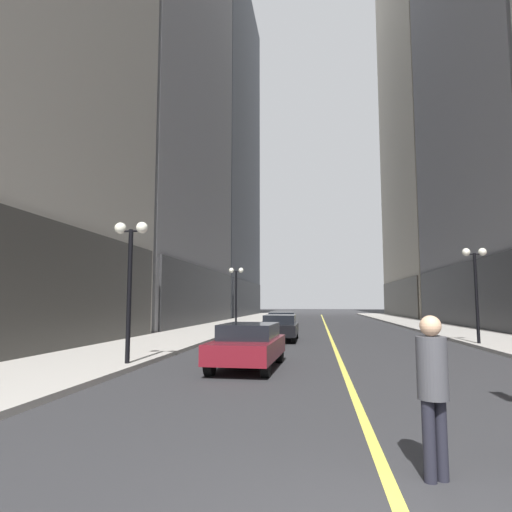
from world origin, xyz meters
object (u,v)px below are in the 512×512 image
object	(u,v)px
street_lamp_left_far	(236,284)
street_lamp_left_near	(130,260)
car_grey	(282,321)
pedestrian_with_orange_bag	(433,382)
car_black	(280,327)
street_lamp_right_mid	(475,274)
car_maroon	(249,344)

from	to	relation	value
street_lamp_left_far	street_lamp_left_near	bearing A→B (deg)	-90.00
car_grey	pedestrian_with_orange_bag	size ratio (longest dim) A/B	2.57
car_black	street_lamp_right_mid	xyz separation A→B (m)	(9.05, -1.98, 2.54)
pedestrian_with_orange_bag	street_lamp_left_far	xyz separation A→B (m)	(-6.92, 25.64, 2.19)
car_black	street_lamp_right_mid	world-z (taller)	street_lamp_right_mid
car_black	street_lamp_right_mid	bearing A→B (deg)	-12.32
car_grey	pedestrian_with_orange_bag	xyz separation A→B (m)	(3.61, -24.44, 0.34)
car_black	car_grey	distance (m)	6.63
car_black	street_lamp_left_far	xyz separation A→B (m)	(-3.75, 7.81, 2.54)
car_maroon	pedestrian_with_orange_bag	distance (m)	8.70
street_lamp_left_near	street_lamp_left_far	world-z (taller)	same
car_grey	street_lamp_left_near	distance (m)	17.42
street_lamp_left_far	car_black	bearing A→B (deg)	-64.37
street_lamp_left_near	street_lamp_right_mid	bearing A→B (deg)	33.02
car_grey	pedestrian_with_orange_bag	bearing A→B (deg)	-81.61
pedestrian_with_orange_bag	street_lamp_right_mid	bearing A→B (deg)	69.66
car_black	car_grey	size ratio (longest dim) A/B	0.94
car_maroon	street_lamp_left_far	distance (m)	18.15
car_black	street_lamp_left_near	size ratio (longest dim) A/B	0.99
street_lamp_left_near	street_lamp_left_far	xyz separation A→B (m)	(0.00, 18.10, 0.00)
car_maroon	street_lamp_right_mid	world-z (taller)	street_lamp_right_mid
car_maroon	car_black	distance (m)	9.80
street_lamp_left_far	street_lamp_right_mid	distance (m)	16.11
car_maroon	car_grey	xyz separation A→B (m)	(-0.28, 16.41, 0.00)
car_grey	street_lamp_left_far	size ratio (longest dim) A/B	1.05
car_black	street_lamp_left_near	xyz separation A→B (m)	(-3.75, -10.30, 2.54)
pedestrian_with_orange_bag	street_lamp_right_mid	size ratio (longest dim) A/B	0.41
car_black	street_lamp_left_near	distance (m)	11.25
car_black	street_lamp_left_near	world-z (taller)	street_lamp_left_near
car_black	street_lamp_right_mid	distance (m)	9.61
car_maroon	street_lamp_left_far	size ratio (longest dim) A/B	0.97
street_lamp_left_near	pedestrian_with_orange_bag	bearing A→B (deg)	-47.41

